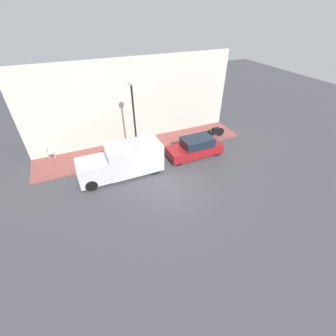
% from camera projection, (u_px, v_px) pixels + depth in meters
% --- Properties ---
extents(ground_plane, '(60.00, 60.00, 0.00)m').
position_uv_depth(ground_plane, '(171.00, 189.00, 13.70)').
color(ground_plane, '#47474C').
extents(sidewalk, '(2.83, 15.91, 0.14)m').
position_uv_depth(sidewalk, '(143.00, 147.00, 17.57)').
color(sidewalk, '#934C47').
rests_on(sidewalk, ground_plane).
extents(building_facade, '(0.30, 15.91, 6.28)m').
position_uv_depth(building_facade, '(134.00, 102.00, 16.90)').
color(building_facade, silver).
rests_on(building_facade, ground_plane).
extents(parked_car, '(1.62, 4.02, 1.40)m').
position_uv_depth(parked_car, '(195.00, 147.00, 16.42)').
color(parked_car, maroon).
rests_on(parked_car, ground_plane).
extents(delivery_van, '(1.81, 5.31, 2.06)m').
position_uv_depth(delivery_van, '(122.00, 161.00, 14.31)').
color(delivery_van, silver).
rests_on(delivery_van, ground_plane).
extents(motorcycle_black, '(0.30, 1.96, 0.79)m').
position_uv_depth(motorcycle_black, '(214.00, 132.00, 18.51)').
color(motorcycle_black, black).
rests_on(motorcycle_black, sidewalk).
extents(scooter_silver, '(0.30, 1.88, 0.79)m').
position_uv_depth(scooter_silver, '(103.00, 157.00, 15.59)').
color(scooter_silver, '#B7B7BF').
rests_on(scooter_silver, sidewalk).
extents(streetlamp, '(0.38, 0.38, 5.45)m').
position_uv_depth(streetlamp, '(133.00, 108.00, 14.16)').
color(streetlamp, black).
rests_on(streetlamp, sidewalk).
extents(cafe_chair, '(0.40, 0.40, 0.85)m').
position_uv_depth(cafe_chair, '(50.00, 153.00, 15.87)').
color(cafe_chair, silver).
rests_on(cafe_chair, sidewalk).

